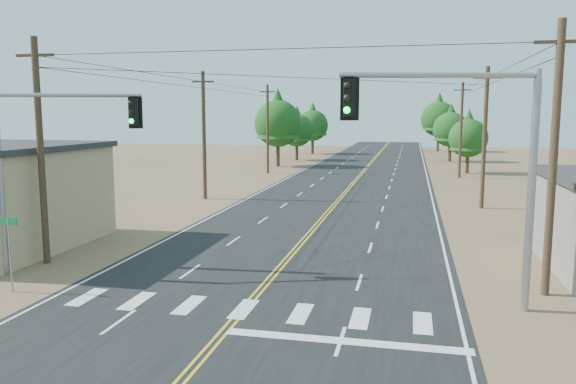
# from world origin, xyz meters

# --- Properties ---
(road) EXTENTS (15.00, 200.00, 0.02)m
(road) POSITION_xyz_m (0.00, 30.00, 0.01)
(road) COLOR black
(road) RESTS_ON ground
(utility_pole_left_near) EXTENTS (1.80, 0.30, 10.00)m
(utility_pole_left_near) POSITION_xyz_m (-10.50, 12.00, 5.12)
(utility_pole_left_near) COLOR #4C3826
(utility_pole_left_near) RESTS_ON ground
(utility_pole_left_mid) EXTENTS (1.80, 0.30, 10.00)m
(utility_pole_left_mid) POSITION_xyz_m (-10.50, 32.00, 5.12)
(utility_pole_left_mid) COLOR #4C3826
(utility_pole_left_mid) RESTS_ON ground
(utility_pole_left_far) EXTENTS (1.80, 0.30, 10.00)m
(utility_pole_left_far) POSITION_xyz_m (-10.50, 52.00, 5.12)
(utility_pole_left_far) COLOR #4C3826
(utility_pole_left_far) RESTS_ON ground
(utility_pole_right_near) EXTENTS (1.80, 0.30, 10.00)m
(utility_pole_right_near) POSITION_xyz_m (10.50, 12.00, 5.12)
(utility_pole_right_near) COLOR #4C3826
(utility_pole_right_near) RESTS_ON ground
(utility_pole_right_mid) EXTENTS (1.80, 0.30, 10.00)m
(utility_pole_right_mid) POSITION_xyz_m (10.50, 32.00, 5.12)
(utility_pole_right_mid) COLOR #4C3826
(utility_pole_right_mid) RESTS_ON ground
(utility_pole_right_far) EXTENTS (1.80, 0.30, 10.00)m
(utility_pole_right_far) POSITION_xyz_m (10.50, 52.00, 5.12)
(utility_pole_right_far) COLOR #4C3826
(utility_pole_right_far) RESTS_ON ground
(signal_mast_left) EXTENTS (5.66, 2.10, 7.66)m
(signal_mast_left) POSITION_xyz_m (-9.42, 10.53, 5.15)
(signal_mast_left) COLOR gray
(signal_mast_left) RESTS_ON ground
(signal_mast_right) EXTENTS (6.44, 1.89, 8.15)m
(signal_mast_right) POSITION_xyz_m (7.60, 9.55, 5.50)
(signal_mast_right) COLOR gray
(signal_mast_right) RESTS_ON ground
(street_sign) EXTENTS (0.85, 0.16, 2.87)m
(street_sign) POSITION_xyz_m (-9.12, 8.00, 1.92)
(street_sign) COLOR gray
(street_sign) RESTS_ON ground
(tree_left_near) EXTENTS (6.03, 6.03, 10.05)m
(tree_left_near) POSITION_xyz_m (-11.41, 60.81, 6.15)
(tree_left_near) COLOR #3F2D1E
(tree_left_near) RESTS_ON ground
(tree_left_mid) EXTENTS (4.79, 4.79, 7.99)m
(tree_left_mid) POSITION_xyz_m (-11.02, 71.07, 4.88)
(tree_left_mid) COLOR #3F2D1E
(tree_left_mid) RESTS_ON ground
(tree_left_far) EXTENTS (5.27, 5.27, 8.78)m
(tree_left_far) POSITION_xyz_m (-11.06, 84.69, 5.37)
(tree_left_far) COLOR #3F2D1E
(tree_left_far) RESTS_ON ground
(tree_right_near) EXTENTS (4.39, 4.39, 7.31)m
(tree_right_near) POSITION_xyz_m (11.74, 57.00, 4.47)
(tree_right_near) COLOR #3F2D1E
(tree_right_near) RESTS_ON ground
(tree_right_mid) EXTENTS (4.97, 4.97, 8.28)m
(tree_right_mid) POSITION_xyz_m (10.83, 73.42, 5.06)
(tree_right_mid) COLOR #3F2D1E
(tree_right_mid) RESTS_ON ground
(tree_right_far) EXTENTS (6.40, 6.40, 10.66)m
(tree_right_far) POSITION_xyz_m (10.14, 96.22, 6.53)
(tree_right_far) COLOR #3F2D1E
(tree_right_far) RESTS_ON ground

